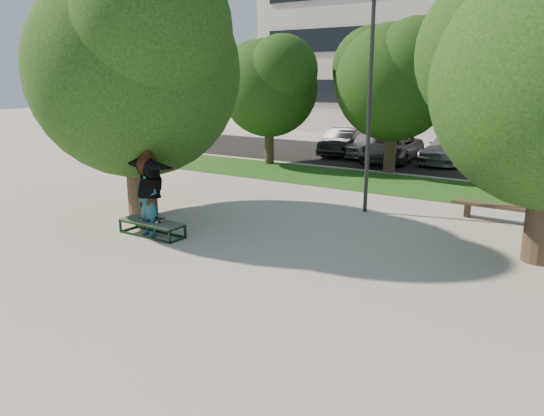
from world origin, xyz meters
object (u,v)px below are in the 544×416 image
Objects in this scene: bystander at (148,202)px; car_grey at (392,148)px; bench at (511,209)px; grind_box at (152,228)px; car_dark at (342,142)px; lamppost at (369,105)px; tree_left at (135,59)px; car_silver_b at (452,148)px; car_silver_a at (369,144)px.

bystander is 15.21m from car_grey.
bystander is 0.57× the size of bench.
bystander is 9.75m from bench.
car_dark is (-2.50, 15.90, 0.50)m from grind_box.
lamppost is 12.43m from car_dark.
tree_left is 16.10m from car_silver_b.
bench is at bearing -63.83° from car_silver_b.
bench is 11.19m from car_grey.
bench is 13.77m from car_dark.
tree_left reaches higher than car_silver_a.
car_silver_a reaches higher than car_grey.
car_dark is at bearing -176.07° from car_silver_a.
bystander is 0.43× the size of car_dark.
tree_left is at bearing 142.22° from grind_box.
car_silver_b is at bearing -5.50° from car_dark.
car_dark is at bearing 103.59° from bystander.
tree_left is 11.14m from bench.
lamppost is 1.59× the size of car_silver_a.
bystander is 0.39× the size of car_grey.
car_dark is (-2.50, 15.97, -0.20)m from bystander.
grind_box is at bearing -90.74° from car_dark.
car_grey is at bearing 129.87° from bench.
bench is 0.75× the size of car_dark.
bench is (7.36, 6.29, 0.21)m from grind_box.
tree_left is 15.01m from car_silver_a.
car_silver_a is 0.81× the size of car_silver_b.
car_grey is at bearing -24.07° from car_dark.
car_silver_a is (-1.00, 15.97, -0.24)m from bystander.
car_silver_b is at bearing 84.30° from bystander.
car_silver_a is at bearing 86.87° from tree_left.
lamppost is at bearing -77.37° from car_grey.
car_grey is (-3.00, 9.83, -2.51)m from lamppost.
car_silver_b is at bearing 115.58° from bench.
tree_left is 3.95× the size of grind_box.
car_silver_b is (5.50, 0.40, 0.00)m from car_dark.
lamppost is 7.00m from grind_box.
car_silver_a is at bearing -9.58° from car_dark.
car_silver_a is (-8.36, 9.60, 0.25)m from bench.
bench is 0.82× the size of car_silver_a.
car_dark is (-1.50, -0.00, 0.03)m from car_silver_a.
grind_box is at bearing 94.69° from bystander.
car_dark is 0.88× the size of car_silver_b.
bystander reaches higher than car_dark.
tree_left reaches higher than grind_box.
lamppost is at bearing -163.47° from bench.
car_silver_a is (0.79, 14.51, -3.77)m from tree_left.
bench is 12.74m from car_silver_a.
car_silver_b is at bearing 20.77° from car_grey.
grind_box is 16.58m from car_silver_b.
bystander reaches higher than bench.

